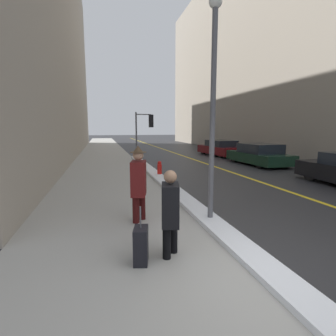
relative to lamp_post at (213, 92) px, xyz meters
name	(u,v)px	position (x,y,z in m)	size (l,w,h in m)	color
ground_plane	(263,279)	(-0.20, -2.37, -2.93)	(160.00, 160.00, 0.00)	#232326
sidewalk_slab	(105,160)	(-2.20, 12.63, -2.92)	(4.00, 80.00, 0.01)	#9E9B93
road_centre_stripe	(189,158)	(3.80, 12.63, -2.93)	(0.16, 80.00, 0.00)	gold
snow_bank_curb	(162,180)	(-0.04, 4.92, -2.87)	(0.53, 17.96, 0.11)	white
building_facade_left	(32,32)	(-7.20, 17.63, 6.42)	(6.00, 36.00, 18.70)	gray
building_facade_right	(252,56)	(12.80, 19.63, 6.47)	(6.00, 36.00, 18.79)	gray
lamp_post	(213,92)	(0.00, 0.00, 0.00)	(0.28, 0.28, 4.89)	#515156
traffic_light_near	(146,125)	(0.73, 13.30, -0.58)	(1.31, 0.40, 3.27)	#515156
pedestrian_in_glasses	(170,209)	(-1.32, -1.37, -2.10)	(0.39, 0.53, 1.49)	black
pedestrian_in_fedora	(139,181)	(-1.60, 0.43, -1.96)	(0.44, 0.60, 1.77)	#340C0C
parked_car_dark_green	(259,155)	(6.69, 8.29, -2.34)	(1.97, 4.48, 1.25)	black
parked_car_maroon	(220,148)	(6.72, 13.62, -2.35)	(2.12, 4.74, 1.22)	#600F14
rolling_suitcase	(141,246)	(-1.84, -1.50, -2.63)	(0.30, 0.40, 0.95)	black
fire_hydrant	(160,169)	(0.11, 5.97, -2.58)	(0.20, 0.20, 0.70)	red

